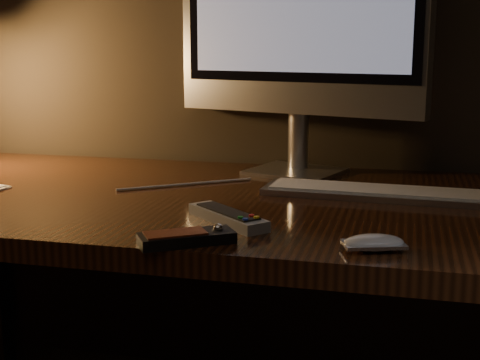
% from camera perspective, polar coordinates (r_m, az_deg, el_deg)
% --- Properties ---
extents(desk, '(1.60, 0.75, 0.75)m').
position_cam_1_polar(desk, '(1.44, -1.20, -5.71)').
color(desk, '#3B1D0D').
rests_on(desk, ground).
extents(monitor, '(0.59, 0.23, 0.64)m').
position_cam_1_polar(monitor, '(1.54, 4.94, 14.50)').
color(monitor, silver).
rests_on(monitor, desk).
extents(keyboard, '(0.45, 0.15, 0.02)m').
position_cam_1_polar(keyboard, '(1.36, 11.42, -1.01)').
color(keyboard, silver).
rests_on(keyboard, desk).
extents(mouse, '(0.10, 0.07, 0.02)m').
position_cam_1_polar(mouse, '(1.00, 11.34, -5.46)').
color(mouse, white).
rests_on(mouse, desk).
extents(media_remote, '(0.15, 0.12, 0.03)m').
position_cam_1_polar(media_remote, '(1.01, -4.59, -4.91)').
color(media_remote, black).
rests_on(media_remote, desk).
extents(tv_remote, '(0.17, 0.15, 0.02)m').
position_cam_1_polar(tv_remote, '(1.13, -1.07, -3.14)').
color(tv_remote, gray).
rests_on(tv_remote, desk).
extents(cable, '(0.53, 0.25, 0.01)m').
position_cam_1_polar(cable, '(1.39, 1.24, -0.68)').
color(cable, white).
rests_on(cable, desk).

